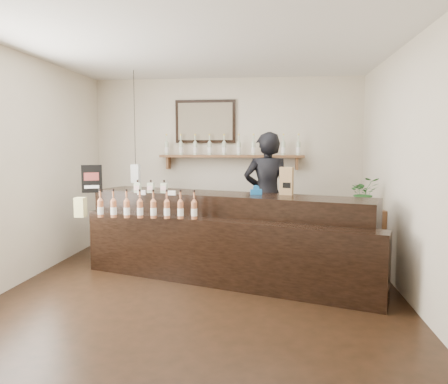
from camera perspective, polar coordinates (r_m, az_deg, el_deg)
ground at (r=5.22m, az=-2.75°, el=-12.62°), size 5.00×5.00×0.00m
room_shell at (r=4.95m, az=-2.85°, el=6.43°), size 5.00×5.00×5.00m
back_wall_decor at (r=7.32m, az=-1.06°, el=6.74°), size 2.66×0.96×1.69m
counter at (r=5.60m, az=0.09°, el=-6.07°), size 3.79×2.18×1.23m
promo_sign at (r=6.00m, az=-16.88°, el=1.65°), size 0.24×0.13×0.37m
paper_bag at (r=5.56m, az=8.17°, el=1.43°), size 0.18×0.15×0.35m
tape_dispenser at (r=5.56m, az=4.21°, el=0.15°), size 0.15×0.08×0.12m
side_cabinet at (r=6.18m, az=17.62°, el=-5.89°), size 0.49×0.63×0.84m
potted_plant at (r=6.09m, az=17.81°, el=-0.09°), size 0.41×0.37×0.41m
shopkeeper at (r=6.46m, az=5.62°, el=0.58°), size 0.81×0.57×2.12m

